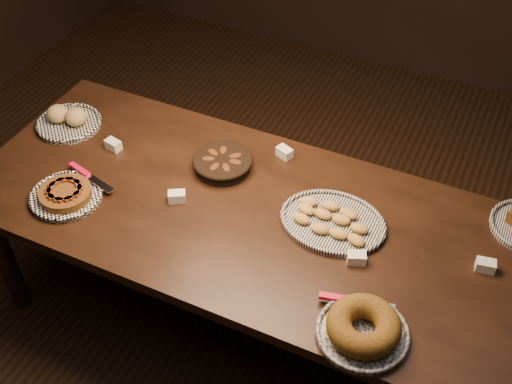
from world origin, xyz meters
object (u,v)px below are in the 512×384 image
at_px(madeleine_platter, 332,221).
at_px(bundt_cake_plate, 363,328).
at_px(apple_tart_plate, 66,194).
at_px(buffet_table, 252,225).

xyz_separation_m(madeleine_platter, bundt_cake_plate, (0.27, -0.44, 0.02)).
distance_m(apple_tart_plate, madeleine_platter, 1.09).
distance_m(buffet_table, madeleine_platter, 0.34).
bearing_deg(madeleine_platter, bundt_cake_plate, -68.77).
relative_size(apple_tart_plate, madeleine_platter, 0.76).
distance_m(madeleine_platter, bundt_cake_plate, 0.52).
distance_m(buffet_table, apple_tart_plate, 0.77).
bearing_deg(apple_tart_plate, bundt_cake_plate, 14.13).
relative_size(buffet_table, apple_tart_plate, 7.48).
relative_size(buffet_table, madeleine_platter, 5.69).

